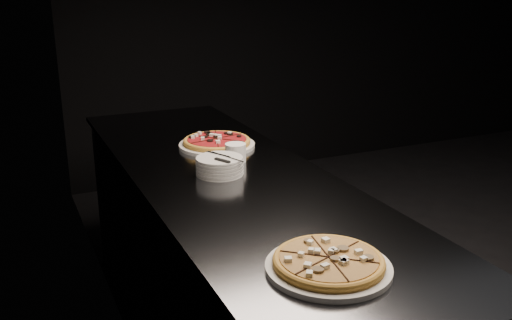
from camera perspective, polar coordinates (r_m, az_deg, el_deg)
name	(u,v)px	position (r m, az deg, el deg)	size (l,w,h in m)	color
wall_left	(129,58)	(2.07, -12.60, 9.95)	(0.02, 5.00, 2.80)	black
wall_back	(343,8)	(5.38, 8.70, 14.75)	(5.00, 0.02, 2.80)	black
counter	(231,275)	(2.47, -2.56, -11.43)	(0.74, 2.44, 0.92)	#5C5D63
pizza_mushroom	(329,263)	(1.56, 7.27, -10.19)	(0.39, 0.39, 0.04)	silver
pizza_tomato	(217,142)	(2.64, -3.94, 1.77)	(0.37, 0.37, 0.04)	silver
plate_stack	(220,166)	(2.26, -3.66, -0.58)	(0.19, 0.19, 0.07)	silver
cutlery	(223,158)	(2.24, -3.37, 0.24)	(0.08, 0.20, 0.01)	silver
ramekin	(236,152)	(2.42, -2.06, 0.80)	(0.09, 0.09, 0.08)	white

